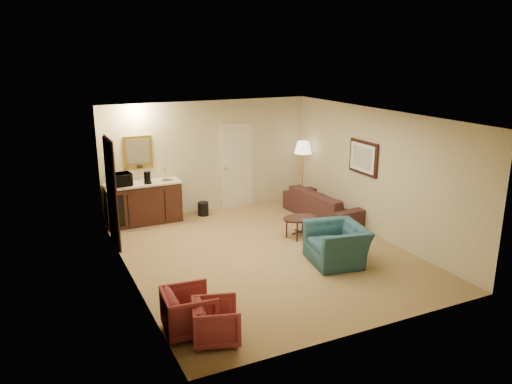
# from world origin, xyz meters

# --- Properties ---
(ground) EXTENTS (6.00, 6.00, 0.00)m
(ground) POSITION_xyz_m (0.00, 0.00, 0.00)
(ground) COLOR #98724D
(ground) RESTS_ON ground
(room_walls) EXTENTS (5.02, 6.01, 2.61)m
(room_walls) POSITION_xyz_m (-0.10, 0.77, 1.72)
(room_walls) COLOR beige
(room_walls) RESTS_ON ground
(wetbar_cabinet) EXTENTS (1.64, 0.58, 0.92)m
(wetbar_cabinet) POSITION_xyz_m (-1.65, 2.72, 0.46)
(wetbar_cabinet) COLOR #3D1913
(wetbar_cabinet) RESTS_ON ground
(sofa) EXTENTS (0.84, 2.22, 0.85)m
(sofa) POSITION_xyz_m (2.15, 1.30, 0.42)
(sofa) COLOR black
(sofa) RESTS_ON ground
(teal_armchair) EXTENTS (0.86, 1.17, 0.93)m
(teal_armchair) POSITION_xyz_m (0.98, -0.90, 0.47)
(teal_armchair) COLOR #214654
(teal_armchair) RESTS_ON ground
(rose_chair_near) EXTENTS (0.68, 0.72, 0.69)m
(rose_chair_near) POSITION_xyz_m (-2.15, -2.00, 0.34)
(rose_chair_near) COLOR #96313D
(rose_chair_near) RESTS_ON ground
(rose_chair_far) EXTENTS (0.71, 0.74, 0.62)m
(rose_chair_far) POSITION_xyz_m (-1.90, -2.36, 0.31)
(rose_chair_far) COLOR #96313D
(rose_chair_far) RESTS_ON ground
(coffee_table) EXTENTS (0.85, 0.69, 0.42)m
(coffee_table) POSITION_xyz_m (1.03, 0.49, 0.21)
(coffee_table) COLOR black
(coffee_table) RESTS_ON ground
(floor_lamp) EXTENTS (0.43, 0.43, 1.60)m
(floor_lamp) POSITION_xyz_m (2.20, 2.40, 0.80)
(floor_lamp) COLOR gold
(floor_lamp) RESTS_ON ground
(waste_bin) EXTENTS (0.27, 0.27, 0.31)m
(waste_bin) POSITION_xyz_m (-0.30, 2.65, 0.16)
(waste_bin) COLOR black
(waste_bin) RESTS_ON ground
(microwave) EXTENTS (0.52, 0.33, 0.33)m
(microwave) POSITION_xyz_m (-2.15, 2.66, 1.09)
(microwave) COLOR black
(microwave) RESTS_ON wetbar_cabinet
(coffee_maker) EXTENTS (0.18, 0.18, 0.27)m
(coffee_maker) POSITION_xyz_m (-1.56, 2.60, 1.06)
(coffee_maker) COLOR black
(coffee_maker) RESTS_ON wetbar_cabinet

